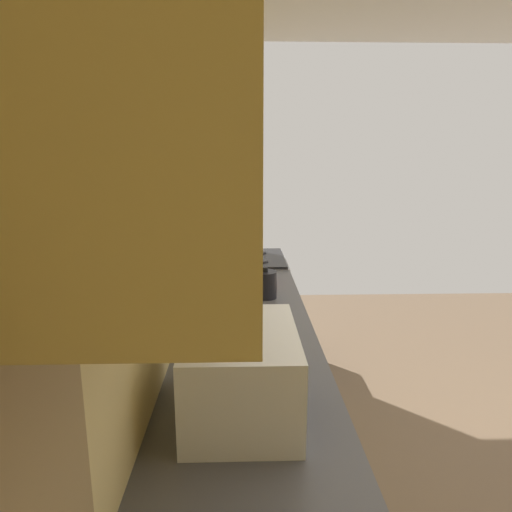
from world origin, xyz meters
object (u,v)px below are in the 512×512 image
Objects in this scene: oven_range at (246,311)px; microwave at (242,371)px; kettle at (265,284)px; bowl at (263,277)px.

oven_range is 2.25m from microwave.
bowl is at bearing 0.00° from kettle.
oven_range is at bearing 6.09° from kettle.
microwave is at bearing 174.97° from bowl.
bowl is at bearing -171.12° from oven_range.
kettle reaches higher than bowl.
bowl is at bearing -5.03° from microwave.
bowl is 0.99× the size of kettle.
kettle reaches higher than oven_range.
oven_range reaches higher than bowl.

